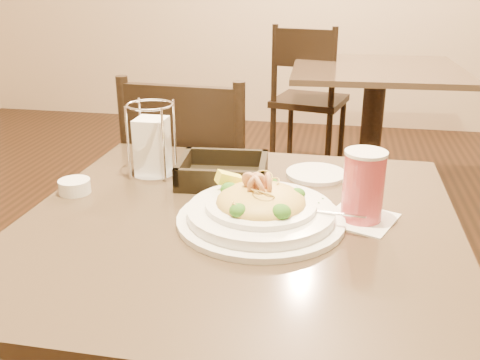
% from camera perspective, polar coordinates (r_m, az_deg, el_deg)
% --- Properties ---
extents(main_table, '(0.90, 0.90, 0.74)m').
position_cam_1_polar(main_table, '(1.23, -0.18, -14.05)').
color(main_table, black).
rests_on(main_table, ground).
extents(background_table, '(0.94, 0.94, 0.74)m').
position_cam_1_polar(background_table, '(3.09, 14.02, 7.38)').
color(background_table, black).
rests_on(background_table, ground).
extents(dining_chair_near, '(0.44, 0.44, 0.93)m').
position_cam_1_polar(dining_chair_near, '(1.82, -4.59, -2.03)').
color(dining_chair_near, black).
rests_on(dining_chair_near, ground).
extents(dining_chair_far, '(0.50, 0.50, 0.93)m').
position_cam_1_polar(dining_chair_far, '(3.41, 7.25, 8.98)').
color(dining_chair_far, black).
rests_on(dining_chair_far, ground).
extents(pasta_bowl, '(0.38, 0.34, 0.11)m').
position_cam_1_polar(pasta_bowl, '(1.09, 2.21, -3.05)').
color(pasta_bowl, white).
rests_on(pasta_bowl, main_table).
extents(drink_glass, '(0.17, 0.17, 0.15)m').
position_cam_1_polar(drink_glass, '(1.11, 13.02, -0.69)').
color(drink_glass, white).
rests_on(drink_glass, main_table).
extents(bread_basket, '(0.22, 0.19, 0.06)m').
position_cam_1_polar(bread_basket, '(1.30, -1.85, 0.68)').
color(bread_basket, black).
rests_on(bread_basket, main_table).
extents(napkin_caddy, '(0.12, 0.12, 0.18)m').
position_cam_1_polar(napkin_caddy, '(1.35, -9.34, 3.76)').
color(napkin_caddy, silver).
rests_on(napkin_caddy, main_table).
extents(side_plate, '(0.16, 0.16, 0.01)m').
position_cam_1_polar(side_plate, '(1.36, 8.13, 0.66)').
color(side_plate, white).
rests_on(side_plate, main_table).
extents(butter_ramekin, '(0.09, 0.09, 0.03)m').
position_cam_1_polar(butter_ramekin, '(1.29, -17.23, -0.66)').
color(butter_ramekin, white).
rests_on(butter_ramekin, main_table).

